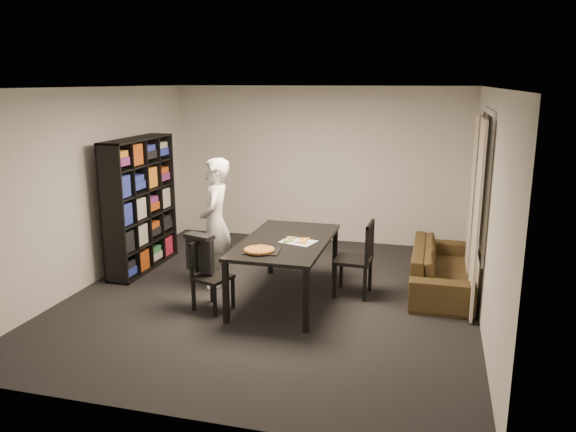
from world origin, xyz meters
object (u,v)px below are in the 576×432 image
(bookshelf, at_px, (140,204))
(chair_left, at_px, (208,270))
(person, at_px, (215,223))
(dining_table, at_px, (286,245))
(pepperoni_pizza, at_px, (259,250))
(sofa, at_px, (442,268))
(chair_right, at_px, (361,254))
(baking_tray, at_px, (262,251))

(bookshelf, distance_m, chair_left, 1.95)
(person, bearing_deg, dining_table, 62.19)
(chair_left, relative_size, pepperoni_pizza, 2.38)
(bookshelf, bearing_deg, sofa, 3.26)
(dining_table, distance_m, chair_right, 0.96)
(chair_right, distance_m, sofa, 1.17)
(bookshelf, distance_m, dining_table, 2.44)
(chair_right, distance_m, baking_tray, 1.37)
(chair_right, distance_m, person, 1.93)
(dining_table, xyz_separation_m, pepperoni_pizza, (-0.16, -0.56, 0.09))
(person, relative_size, pepperoni_pizza, 4.90)
(chair_left, xyz_separation_m, chair_right, (1.71, 0.88, 0.07))
(sofa, bearing_deg, pepperoni_pizza, 125.14)
(bookshelf, height_order, baking_tray, bookshelf)
(sofa, bearing_deg, baking_tray, 124.80)
(bookshelf, relative_size, dining_table, 1.03)
(chair_right, height_order, sofa, chair_right)
(dining_table, distance_m, chair_left, 1.00)
(baking_tray, relative_size, pepperoni_pizza, 1.14)
(dining_table, distance_m, pepperoni_pizza, 0.59)
(bookshelf, distance_m, baking_tray, 2.50)
(bookshelf, height_order, sofa, bookshelf)
(dining_table, relative_size, chair_right, 1.92)
(pepperoni_pizza, bearing_deg, dining_table, 73.96)
(person, bearing_deg, sofa, 87.67)
(dining_table, relative_size, sofa, 0.94)
(dining_table, height_order, pepperoni_pizza, pepperoni_pizza)
(pepperoni_pizza, height_order, sofa, pepperoni_pizza)
(pepperoni_pizza, bearing_deg, sofa, 35.14)
(sofa, bearing_deg, chair_left, 117.09)
(person, bearing_deg, chair_right, 79.13)
(pepperoni_pizza, bearing_deg, chair_left, 175.55)
(bookshelf, distance_m, chair_right, 3.25)
(bookshelf, distance_m, pepperoni_pizza, 2.49)
(dining_table, relative_size, baking_tray, 4.62)
(chair_left, bearing_deg, sofa, -44.31)
(chair_left, height_order, chair_right, chair_right)
(chair_left, height_order, baking_tray, chair_left)
(chair_right, xyz_separation_m, pepperoni_pizza, (-1.04, -0.93, 0.25))
(baking_tray, bearing_deg, dining_table, 75.25)
(chair_left, height_order, sofa, chair_left)
(bookshelf, relative_size, person, 1.11)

